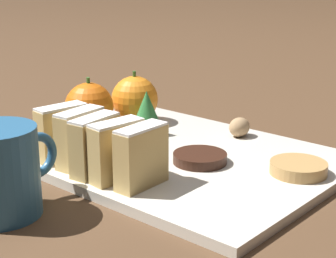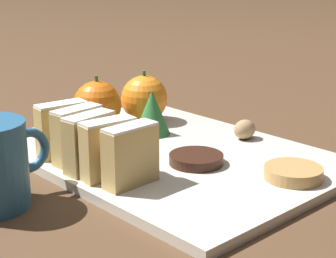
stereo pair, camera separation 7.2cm
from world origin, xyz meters
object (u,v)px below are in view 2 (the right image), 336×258
object	(u,v)px
walnut	(245,129)
orange_near	(144,99)
orange_far	(97,105)
chocolate_cookie	(196,159)

from	to	relation	value
walnut	orange_near	bearing A→B (deg)	105.27
orange_far	walnut	bearing A→B (deg)	-56.49
walnut	chocolate_cookie	distance (m)	0.12
orange_far	orange_near	bearing A→B (deg)	-13.60
orange_near	chocolate_cookie	xyz separation A→B (m)	(-0.08, -0.19, -0.03)
orange_far	chocolate_cookie	size ratio (longest dim) A/B	1.18
orange_near	walnut	xyz separation A→B (m)	(0.04, -0.16, -0.02)
orange_near	walnut	bearing A→B (deg)	-74.73
orange_near	chocolate_cookie	distance (m)	0.20
orange_near	orange_far	xyz separation A→B (m)	(-0.08, 0.02, -0.00)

